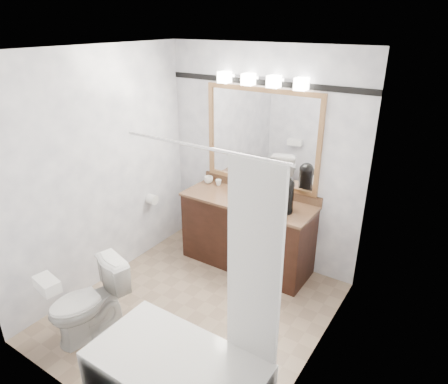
{
  "coord_description": "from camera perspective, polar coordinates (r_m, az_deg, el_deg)",
  "views": [
    {
      "loc": [
        2.02,
        -2.54,
        2.72
      ],
      "look_at": [
        0.12,
        0.35,
        1.21
      ],
      "focal_mm": 32.0,
      "sensor_mm": 36.0,
      "label": 1
    }
  ],
  "objects": [
    {
      "name": "vanity_light_bar",
      "position": [
        4.31,
        5.33,
        15.65
      ],
      "size": [
        1.02,
        0.14,
        0.12
      ],
      "color": "silver",
      "rests_on": "room"
    },
    {
      "name": "tissue_box",
      "position": [
        3.57,
        -23.96,
        -11.96
      ],
      "size": [
        0.26,
        0.17,
        0.1
      ],
      "primitive_type": "cube",
      "rotation": [
        0.0,
        0.0,
        -0.16
      ],
      "color": "white",
      "rests_on": "toilet"
    },
    {
      "name": "cup_left",
      "position": [
        4.93,
        -2.23,
        1.77
      ],
      "size": [
        0.13,
        0.13,
        0.08
      ],
      "primitive_type": "imported",
      "rotation": [
        0.0,
        0.0,
        -0.3
      ],
      "color": "white",
      "rests_on": "vanity"
    },
    {
      "name": "vanity",
      "position": [
        4.68,
        3.33,
        -5.62
      ],
      "size": [
        1.53,
        0.58,
        0.97
      ],
      "color": "black",
      "rests_on": "ground"
    },
    {
      "name": "tp_roll",
      "position": [
        4.93,
        -10.24,
        -1.04
      ],
      "size": [
        0.11,
        0.12,
        0.12
      ],
      "primitive_type": "cylinder",
      "rotation": [
        0.0,
        1.57,
        0.0
      ],
      "color": "white",
      "rests_on": "room"
    },
    {
      "name": "soap_bottle_b",
      "position": [
        4.56,
        6.07,
        -0.13
      ],
      "size": [
        0.08,
        0.08,
        0.1
      ],
      "primitive_type": "imported",
      "rotation": [
        0.0,
        0.0,
        0.07
      ],
      "color": "white",
      "rests_on": "vanity"
    },
    {
      "name": "accent_stripe",
      "position": [
        4.37,
        5.74,
        15.31
      ],
      "size": [
        2.4,
        0.01,
        0.06
      ],
      "primitive_type": "cube",
      "color": "black",
      "rests_on": "room"
    },
    {
      "name": "toilet",
      "position": [
        3.94,
        -18.81,
        -14.68
      ],
      "size": [
        0.58,
        0.78,
        0.72
      ],
      "primitive_type": "imported",
      "rotation": [
        0.0,
        0.0,
        -0.27
      ],
      "color": "white",
      "rests_on": "ground"
    },
    {
      "name": "bathtub",
      "position": [
        3.28,
        -6.18,
        -24.62
      ],
      "size": [
        1.3,
        0.75,
        1.96
      ],
      "color": "white",
      "rests_on": "ground"
    },
    {
      "name": "coffee_maker",
      "position": [
        4.22,
        8.86,
        -0.19
      ],
      "size": [
        0.19,
        0.24,
        0.37
      ],
      "rotation": [
        0.0,
        0.0,
        0.15
      ],
      "color": "black",
      "rests_on": "vanity"
    },
    {
      "name": "soap_bottle_a",
      "position": [
        4.74,
        2.53,
        1.06
      ],
      "size": [
        0.06,
        0.07,
        0.11
      ],
      "primitive_type": "imported",
      "rotation": [
        0.0,
        0.0,
        -0.28
      ],
      "color": "white",
      "rests_on": "vanity"
    },
    {
      "name": "room",
      "position": [
        3.56,
        -4.66,
        -0.91
      ],
      "size": [
        2.42,
        2.62,
        2.52
      ],
      "color": "gray",
      "rests_on": "ground"
    },
    {
      "name": "soap_bar",
      "position": [
        4.61,
        3.51,
        -0.26
      ],
      "size": [
        0.07,
        0.05,
        0.02
      ],
      "primitive_type": "cube",
      "rotation": [
        0.0,
        0.0,
        -0.14
      ],
      "color": "beige",
      "rests_on": "vanity"
    },
    {
      "name": "cup_right",
      "position": [
        4.86,
        -0.8,
        1.37
      ],
      "size": [
        0.08,
        0.08,
        0.07
      ],
      "primitive_type": "imported",
      "rotation": [
        0.0,
        0.0,
        -0.13
      ],
      "color": "white",
      "rests_on": "vanity"
    },
    {
      "name": "mirror",
      "position": [
        4.49,
        5.37,
        7.69
      ],
      "size": [
        1.4,
        0.04,
        1.1
      ],
      "color": "#AD7C4E",
      "rests_on": "room"
    }
  ]
}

